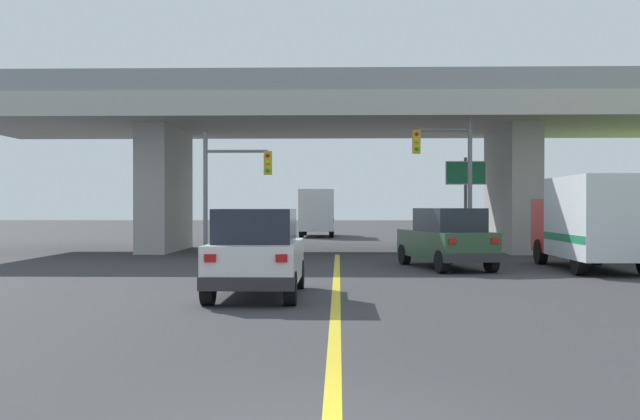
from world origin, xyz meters
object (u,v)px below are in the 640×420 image
suv_lead (257,253)px  traffic_signal_farside (229,179)px  traffic_signal_nearside (452,166)px  semi_truck_distant (317,212)px  box_truck (592,221)px  suv_crossing (446,238)px  highway_sign (466,182)px

suv_lead → traffic_signal_farside: traffic_signal_farside is taller
traffic_signal_nearside → traffic_signal_farside: traffic_signal_nearside is taller
traffic_signal_nearside → traffic_signal_farside: 9.12m
semi_truck_distant → box_truck: bearing=-70.5°
traffic_signal_nearside → semi_truck_distant: (-6.10, 21.43, -2.04)m
suv_crossing → traffic_signal_farside: (-8.10, 5.46, 2.17)m
traffic_signal_farside → suv_lead: bearing=-79.0°
traffic_signal_farside → box_truck: bearing=-25.3°
suv_lead → highway_sign: bearing=65.1°
traffic_signal_farside → semi_truck_distant: (3.00, 21.49, -1.51)m
suv_lead → traffic_signal_farside: bearing=101.0°
traffic_signal_nearside → highway_sign: size_ratio=1.42×
suv_lead → suv_crossing: same height
suv_crossing → semi_truck_distant: bearing=87.5°
suv_crossing → traffic_signal_farside: bearing=132.8°
traffic_signal_farside → semi_truck_distant: traffic_signal_farside is taller
box_truck → highway_sign: highway_sign is taller
traffic_signal_nearside → semi_truck_distant: bearing=105.9°
traffic_signal_farside → highway_sign: (10.09, 2.60, -0.04)m
traffic_signal_nearside → highway_sign: bearing=68.7°
traffic_signal_farside → semi_truck_distant: bearing=82.0°
highway_sign → semi_truck_distant: 20.23m
suv_lead → traffic_signal_nearside: (6.48, 13.58, 2.71)m
traffic_signal_farside → semi_truck_distant: size_ratio=0.75×
traffic_signal_farside → highway_sign: size_ratio=1.21×
box_truck → highway_sign: (-2.65, 8.64, 1.55)m
suv_crossing → highway_sign: highway_sign is taller
semi_truck_distant → suv_crossing: bearing=-79.3°
suv_lead → highway_sign: 17.90m
highway_sign → semi_truck_distant: bearing=110.6°
suv_crossing → traffic_signal_nearside: (1.00, 5.52, 2.70)m
suv_lead → box_truck: (10.12, 7.48, 0.58)m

